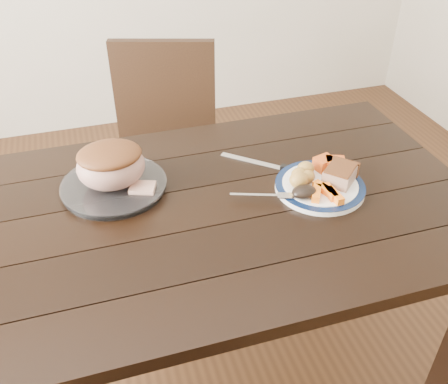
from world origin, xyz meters
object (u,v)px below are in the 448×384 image
object	(u,v)px
serving_platter	(114,187)
fork	(267,196)
dinner_plate	(320,187)
roast_joint	(111,166)
chair_far	(165,145)
pork_slice	(340,175)
carving_knife	(287,169)
dining_table	(195,233)

from	to	relation	value
serving_platter	fork	distance (m)	0.44
dinner_plate	roast_joint	distance (m)	0.60
fork	roast_joint	distance (m)	0.44
chair_far	dinner_plate	xyz separation A→B (m)	(0.32, -0.76, 0.23)
serving_platter	pork_slice	distance (m)	0.65
serving_platter	fork	world-z (taller)	fork
carving_knife	chair_far	bearing A→B (deg)	154.24
dinner_plate	fork	world-z (taller)	fork
serving_platter	roast_joint	xyz separation A→B (m)	(0.00, 0.00, 0.07)
dining_table	dinner_plate	bearing A→B (deg)	-3.46
carving_knife	dining_table	bearing A→B (deg)	-121.40
chair_far	dinner_plate	world-z (taller)	chair_far
dining_table	roast_joint	bearing A→B (deg)	142.53
dining_table	pork_slice	bearing A→B (deg)	-3.63
dinner_plate	carving_knife	world-z (taller)	dinner_plate
pork_slice	carving_knife	bearing A→B (deg)	131.18
dinner_plate	carving_knife	distance (m)	0.13
dining_table	fork	bearing A→B (deg)	-9.01
dinner_plate	pork_slice	size ratio (longest dim) A/B	2.69
pork_slice	roast_joint	size ratio (longest dim) A/B	0.50
dining_table	chair_far	world-z (taller)	chair_far
dining_table	dinner_plate	distance (m)	0.38
serving_platter	fork	bearing A→B (deg)	-24.76
dining_table	serving_platter	xyz separation A→B (m)	(-0.20, 0.15, 0.10)
dining_table	carving_knife	size ratio (longest dim) A/B	6.33
chair_far	carving_knife	xyz separation A→B (m)	(0.26, -0.64, 0.23)
dining_table	roast_joint	world-z (taller)	roast_joint
chair_far	pork_slice	distance (m)	0.89
dining_table	serving_platter	bearing A→B (deg)	142.53
dinner_plate	serving_platter	bearing A→B (deg)	162.89
dinner_plate	pork_slice	world-z (taller)	pork_slice
dinner_plate	fork	distance (m)	0.17
pork_slice	dining_table	bearing A→B (deg)	176.37
dining_table	fork	xyz separation A→B (m)	(0.20, -0.03, 0.11)
serving_platter	pork_slice	bearing A→B (deg)	-16.02
dining_table	fork	size ratio (longest dim) A/B	9.24
pork_slice	carving_knife	xyz separation A→B (m)	(-0.11, 0.12, -0.04)
roast_joint	carving_knife	bearing A→B (deg)	-6.16
serving_platter	carving_knife	xyz separation A→B (m)	(0.52, -0.06, -0.00)
roast_joint	carving_knife	size ratio (longest dim) A/B	0.76
dinner_plate	roast_joint	world-z (taller)	roast_joint
fork	carving_knife	bearing A→B (deg)	67.13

